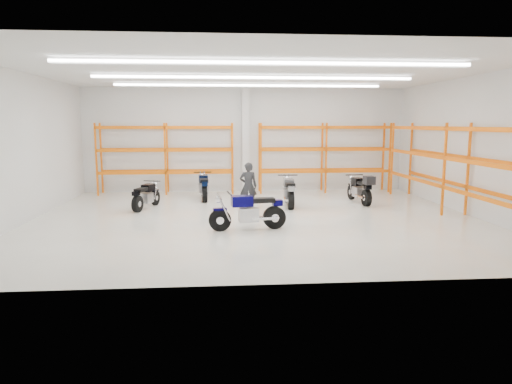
{
  "coord_description": "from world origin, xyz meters",
  "views": [
    {
      "loc": [
        -1.12,
        -14.1,
        2.97
      ],
      "look_at": [
        0.03,
        0.5,
        0.77
      ],
      "focal_mm": 32.0,
      "sensor_mm": 36.0,
      "label": 1
    }
  ],
  "objects": [
    {
      "name": "pallet_racking_side",
      "position": [
        6.48,
        0.0,
        1.81
      ],
      "size": [
        0.87,
        9.07,
        3.0
      ],
      "color": "orange",
      "rests_on": "ground"
    },
    {
      "name": "pallet_racking_back_left",
      "position": [
        -3.4,
        5.48,
        1.79
      ],
      "size": [
        5.67,
        0.87,
        3.0
      ],
      "color": "orange",
      "rests_on": "ground"
    },
    {
      "name": "structural_column",
      "position": [
        0.0,
        5.82,
        2.25
      ],
      "size": [
        0.32,
        0.32,
        4.5
      ],
      "primitive_type": "cube",
      "color": "white",
      "rests_on": "ground"
    },
    {
      "name": "motorcycle_back_c",
      "position": [
        1.35,
        2.07,
        0.51
      ],
      "size": [
        0.73,
        2.2,
        1.08
      ],
      "color": "black",
      "rests_on": "ground"
    },
    {
      "name": "ground",
      "position": [
        0.0,
        0.0,
        0.0
      ],
      "size": [
        14.0,
        14.0,
        0.0
      ],
      "primitive_type": "plane",
      "color": "beige",
      "rests_on": "ground"
    },
    {
      "name": "motorcycle_back_d",
      "position": [
        4.11,
        2.39,
        0.53
      ],
      "size": [
        0.69,
        2.17,
        1.12
      ],
      "color": "black",
      "rests_on": "ground"
    },
    {
      "name": "motorcycle_back_b",
      "position": [
        -1.78,
        3.75,
        0.49
      ],
      "size": [
        0.7,
        2.12,
        1.04
      ],
      "color": "black",
      "rests_on": "ground"
    },
    {
      "name": "motorcycle_back_a",
      "position": [
        -3.75,
        1.89,
        0.44
      ],
      "size": [
        0.85,
        1.86,
        0.94
      ],
      "color": "black",
      "rests_on": "ground"
    },
    {
      "name": "pallet_racking_back_right",
      "position": [
        3.4,
        5.48,
        1.79
      ],
      "size": [
        5.67,
        0.87,
        3.0
      ],
      "color": "orange",
      "rests_on": "ground"
    },
    {
      "name": "room_shell",
      "position": [
        0.0,
        0.03,
        3.28
      ],
      "size": [
        14.02,
        12.02,
        4.51
      ],
      "color": "silver",
      "rests_on": "ground"
    },
    {
      "name": "motorcycle_main",
      "position": [
        -0.27,
        -1.55,
        0.51
      ],
      "size": [
        2.2,
        0.73,
        1.08
      ],
      "color": "black",
      "rests_on": "ground"
    },
    {
      "name": "standing_man",
      "position": [
        -0.16,
        1.53,
        0.83
      ],
      "size": [
        0.62,
        0.43,
        1.65
      ],
      "primitive_type": "imported",
      "rotation": [
        0.0,
        0.0,
        3.08
      ],
      "color": "black",
      "rests_on": "ground"
    }
  ]
}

